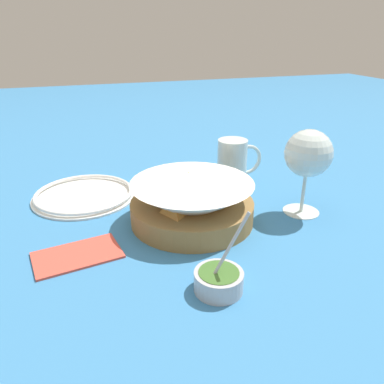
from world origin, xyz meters
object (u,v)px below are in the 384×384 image
(wine_glass, at_px, (308,156))
(beer_mug, at_px, (233,164))
(side_plate, at_px, (84,195))
(food_basket, at_px, (192,204))
(sauce_cup, at_px, (219,280))

(wine_glass, xyz_separation_m, beer_mug, (-0.07, 0.18, -0.07))
(side_plate, bearing_deg, food_basket, -42.56)
(food_basket, height_order, wine_glass, wine_glass)
(wine_glass, height_order, beer_mug, wine_glass)
(sauce_cup, xyz_separation_m, wine_glass, (0.26, 0.18, 0.10))
(wine_glass, bearing_deg, side_plate, 153.21)
(wine_glass, bearing_deg, beer_mug, 111.83)
(wine_glass, distance_m, beer_mug, 0.21)
(food_basket, relative_size, wine_glass, 1.38)
(sauce_cup, xyz_separation_m, side_plate, (-0.17, 0.39, -0.01))
(sauce_cup, distance_m, side_plate, 0.43)
(wine_glass, distance_m, side_plate, 0.49)
(side_plate, bearing_deg, wine_glass, -26.79)
(beer_mug, bearing_deg, wine_glass, -68.17)
(sauce_cup, distance_m, beer_mug, 0.41)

